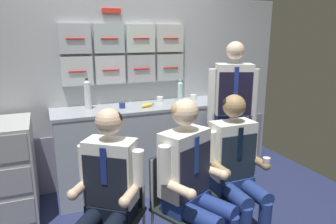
{
  "coord_description": "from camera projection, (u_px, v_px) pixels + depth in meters",
  "views": [
    {
      "loc": [
        -0.76,
        -2.08,
        1.72
      ],
      "look_at": [
        0.21,
        0.31,
        1.08
      ],
      "focal_mm": 33.21,
      "sensor_mm": 36.0,
      "label": 1
    }
  ],
  "objects": [
    {
      "name": "folding_chair_center",
      "position": [
        176.0,
        194.0,
        2.42
      ],
      "size": [
        0.53,
        0.53,
        0.84
      ],
      "color": "#A8AAAF",
      "rests_on": "ground"
    },
    {
      "name": "coffee_cup_spare",
      "position": [
        160.0,
        99.0,
        3.59
      ],
      "size": [
        0.07,
        0.07,
        0.06
      ],
      "color": "silver",
      "rests_on": "galley_counter"
    },
    {
      "name": "coffee_cup_white",
      "position": [
        122.0,
        105.0,
        3.28
      ],
      "size": [
        0.06,
        0.06,
        0.06
      ],
      "color": "navy",
      "rests_on": "galley_counter"
    },
    {
      "name": "sparkling_bottle_green",
      "position": [
        88.0,
        94.0,
        3.22
      ],
      "size": [
        0.07,
        0.07,
        0.32
      ],
      "color": "silver",
      "rests_on": "galley_counter"
    },
    {
      "name": "folding_chair_right",
      "position": [
        226.0,
        176.0,
        2.74
      ],
      "size": [
        0.4,
        0.4,
        0.84
      ],
      "color": "#A8AAAF",
      "rests_on": "ground"
    },
    {
      "name": "crew_member_center",
      "position": [
        193.0,
        177.0,
        2.27
      ],
      "size": [
        0.59,
        0.7,
        1.28
      ],
      "color": "black",
      "rests_on": "ground"
    },
    {
      "name": "crew_member_left",
      "position": [
        106.0,
        191.0,
        2.13
      ],
      "size": [
        0.61,
        0.66,
        1.24
      ],
      "color": "black",
      "rests_on": "ground"
    },
    {
      "name": "snack_banana",
      "position": [
        147.0,
        105.0,
        3.32
      ],
      "size": [
        0.17,
        0.1,
        0.04
      ],
      "color": "yellow",
      "rests_on": "galley_counter"
    },
    {
      "name": "crew_member_right",
      "position": [
        237.0,
        164.0,
        2.55
      ],
      "size": [
        0.5,
        0.61,
        1.26
      ],
      "color": "black",
      "rests_on": "ground"
    },
    {
      "name": "water_bottle_clear",
      "position": [
        180.0,
        91.0,
        3.6
      ],
      "size": [
        0.06,
        0.06,
        0.25
      ],
      "color": "#AEDDD9",
      "rests_on": "galley_counter"
    },
    {
      "name": "service_trolley",
      "position": [
        12.0,
        168.0,
        2.9
      ],
      "size": [
        0.4,
        0.65,
        0.96
      ],
      "color": "black",
      "rests_on": "ground"
    },
    {
      "name": "crew_member_standing",
      "position": [
        233.0,
        107.0,
        3.27
      ],
      "size": [
        0.5,
        0.36,
        1.66
      ],
      "color": "black",
      "rests_on": "ground"
    },
    {
      "name": "folding_chair_left",
      "position": [
        117.0,
        201.0,
        2.32
      ],
      "size": [
        0.56,
        0.56,
        0.84
      ],
      "color": "#A8AAAF",
      "rests_on": "ground"
    },
    {
      "name": "galley_counter",
      "position": [
        144.0,
        147.0,
        3.51
      ],
      "size": [
        1.94,
        0.53,
        0.97
      ],
      "color": "#A5AEB8",
      "rests_on": "ground"
    },
    {
      "name": "galley_bulkhead",
      "position": [
        117.0,
        94.0,
        3.54
      ],
      "size": [
        4.2,
        0.14,
        2.15
      ],
      "color": "#ABB0B8",
      "rests_on": "ground"
    },
    {
      "name": "espresso_cup_small",
      "position": [
        194.0,
        97.0,
        3.73
      ],
      "size": [
        0.07,
        0.07,
        0.06
      ],
      "color": "white",
      "rests_on": "galley_counter"
    }
  ]
}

